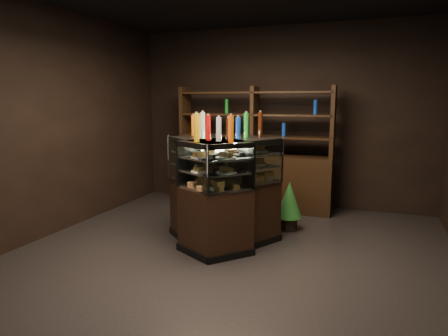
{
  "coord_description": "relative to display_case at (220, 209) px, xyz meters",
  "views": [
    {
      "loc": [
        1.46,
        -4.21,
        1.77
      ],
      "look_at": [
        -0.14,
        0.1,
        0.99
      ],
      "focal_mm": 32.0,
      "sensor_mm": 36.0,
      "label": 1
    }
  ],
  "objects": [
    {
      "name": "ground",
      "position": [
        0.24,
        -0.23,
        -0.45
      ],
      "size": [
        5.0,
        5.0,
        0.0
      ],
      "primitive_type": "plane",
      "color": "black",
      "rests_on": "ground"
    },
    {
      "name": "room_shell",
      "position": [
        0.24,
        -0.23,
        1.49
      ],
      "size": [
        5.02,
        5.02,
        3.01
      ],
      "color": "black",
      "rests_on": "ground"
    },
    {
      "name": "display_case",
      "position": [
        0.0,
        0.0,
        0.0
      ],
      "size": [
        1.49,
        1.36,
        1.33
      ],
      "rotation": [
        0.0,
        0.0,
        0.16
      ],
      "color": "black",
      "rests_on": "ground"
    },
    {
      "name": "food_display",
      "position": [
        0.0,
        -0.01,
        0.53
      ],
      "size": [
        1.11,
        1.07,
        0.41
      ],
      "color": "#C18D45",
      "rests_on": "display_case"
    },
    {
      "name": "bottles_top",
      "position": [
        -0.0,
        0.0,
        1.01
      ],
      "size": [
        0.95,
        0.92,
        0.3
      ],
      "color": "#147223",
      "rests_on": "display_case"
    },
    {
      "name": "potted_conifer",
      "position": [
        0.69,
        0.87,
        -0.01
      ],
      "size": [
        0.36,
        0.36,
        0.77
      ],
      "rotation": [
        0.0,
        0.0,
        -0.38
      ],
      "color": "black",
      "rests_on": "ground"
    },
    {
      "name": "back_shelving",
      "position": [
        -0.09,
        1.82,
        0.15
      ],
      "size": [
        2.53,
        0.45,
        2.0
      ],
      "rotation": [
        0.0,
        0.0,
        0.01
      ],
      "color": "black",
      "rests_on": "ground"
    }
  ]
}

